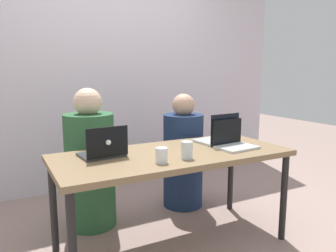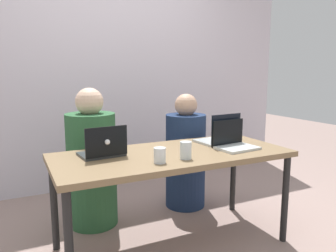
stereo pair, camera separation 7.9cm
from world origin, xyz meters
The scene contains 10 objects.
ground_plane centered at (0.00, 0.00, 0.00)m, with size 12.00×12.00×0.00m, color gray.
back_wall centered at (0.00, 1.56, 1.32)m, with size 4.50×0.10×2.63m, color silver.
desk centered at (0.00, 0.00, 0.65)m, with size 1.68×0.74×0.71m.
person_on_left centered at (-0.44, 0.61, 0.51)m, with size 0.50×0.50×1.15m.
person_on_right centered at (0.44, 0.61, 0.48)m, with size 0.39×0.39×1.08m.
laptop_back_right centered at (0.47, 0.10, 0.76)m, with size 0.30×0.30×0.25m.
laptop_back_left centered at (-0.48, 0.10, 0.76)m, with size 0.31×0.27×0.22m.
laptop_front_right centered at (0.47, -0.09, 0.76)m, with size 0.31×0.26×0.21m.
water_glass_center centered at (0.00, -0.19, 0.76)m, with size 0.08×0.08×0.12m.
water_glass_left centered at (-0.19, -0.21, 0.75)m, with size 0.08×0.08×0.10m.
Camera 2 is at (-1.02, -2.03, 1.29)m, focal length 35.00 mm.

